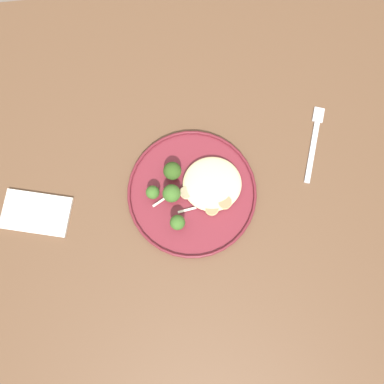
{
  "coord_description": "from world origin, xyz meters",
  "views": [
    {
      "loc": [
        0.02,
        -0.17,
        1.51
      ],
      "look_at": [
        0.04,
        -0.04,
        0.76
      ],
      "focal_mm": 32.43,
      "sensor_mm": 36.0,
      "label": 1
    }
  ],
  "objects_px": {
    "seared_scallop_right_edge": "(212,184)",
    "seared_scallop_half_hidden": "(225,202)",
    "seared_scallop_large_seared": "(206,192)",
    "broccoli_floret_left_leaning": "(177,223)",
    "seared_scallop_tiny_bay": "(212,209)",
    "seared_scallop_on_noodles": "(207,176)",
    "folded_napkin": "(36,213)",
    "seared_scallop_left_edge": "(186,193)",
    "broccoli_floret_tall_stalk": "(153,192)",
    "broccoli_floret_rear_charred": "(172,194)",
    "broccoli_floret_beside_noodles": "(172,171)",
    "dinner_plate": "(192,193)",
    "dinner_fork": "(314,142)"
  },
  "relations": [
    {
      "from": "broccoli_floret_tall_stalk",
      "to": "broccoli_floret_beside_noodles",
      "type": "bearing_deg",
      "value": 42.13
    },
    {
      "from": "seared_scallop_right_edge",
      "to": "dinner_fork",
      "type": "distance_m",
      "value": 0.26
    },
    {
      "from": "seared_scallop_tiny_bay",
      "to": "broccoli_floret_tall_stalk",
      "type": "height_order",
      "value": "broccoli_floret_tall_stalk"
    },
    {
      "from": "seared_scallop_tiny_bay",
      "to": "dinner_plate",
      "type": "bearing_deg",
      "value": 133.43
    },
    {
      "from": "broccoli_floret_rear_charred",
      "to": "broccoli_floret_beside_noodles",
      "type": "bearing_deg",
      "value": 83.51
    },
    {
      "from": "broccoli_floret_left_leaning",
      "to": "broccoli_floret_rear_charred",
      "type": "bearing_deg",
      "value": 94.69
    },
    {
      "from": "broccoli_floret_left_leaning",
      "to": "dinner_fork",
      "type": "distance_m",
      "value": 0.37
    },
    {
      "from": "seared_scallop_large_seared",
      "to": "seared_scallop_on_noodles",
      "type": "bearing_deg",
      "value": 80.15
    },
    {
      "from": "seared_scallop_right_edge",
      "to": "broccoli_floret_beside_noodles",
      "type": "xyz_separation_m",
      "value": [
        -0.08,
        0.03,
        0.02
      ]
    },
    {
      "from": "seared_scallop_half_hidden",
      "to": "broccoli_floret_tall_stalk",
      "type": "bearing_deg",
      "value": 166.76
    },
    {
      "from": "dinner_fork",
      "to": "seared_scallop_left_edge",
      "type": "bearing_deg",
      "value": -163.46
    },
    {
      "from": "seared_scallop_half_hidden",
      "to": "seared_scallop_right_edge",
      "type": "bearing_deg",
      "value": 117.48
    },
    {
      "from": "seared_scallop_right_edge",
      "to": "seared_scallop_half_hidden",
      "type": "height_order",
      "value": "seared_scallop_half_hidden"
    },
    {
      "from": "broccoli_floret_tall_stalk",
      "to": "broccoli_floret_rear_charred",
      "type": "bearing_deg",
      "value": -11.37
    },
    {
      "from": "seared_scallop_left_edge",
      "to": "seared_scallop_large_seared",
      "type": "relative_size",
      "value": 1.26
    },
    {
      "from": "seared_scallop_left_edge",
      "to": "seared_scallop_half_hidden",
      "type": "bearing_deg",
      "value": -20.52
    },
    {
      "from": "seared_scallop_right_edge",
      "to": "broccoli_floret_left_leaning",
      "type": "bearing_deg",
      "value": -136.62
    },
    {
      "from": "seared_scallop_left_edge",
      "to": "dinner_fork",
      "type": "height_order",
      "value": "seared_scallop_left_edge"
    },
    {
      "from": "broccoli_floret_rear_charred",
      "to": "broccoli_floret_beside_noodles",
      "type": "xyz_separation_m",
      "value": [
        0.01,
        0.05,
        -0.0
      ]
    },
    {
      "from": "seared_scallop_half_hidden",
      "to": "broccoli_floret_rear_charred",
      "type": "bearing_deg",
      "value": 166.09
    },
    {
      "from": "broccoli_floret_left_leaning",
      "to": "broccoli_floret_tall_stalk",
      "type": "bearing_deg",
      "value": 122.75
    },
    {
      "from": "dinner_plate",
      "to": "broccoli_floret_left_leaning",
      "type": "bearing_deg",
      "value": -120.62
    },
    {
      "from": "broccoli_floret_rear_charred",
      "to": "broccoli_floret_tall_stalk",
      "type": "distance_m",
      "value": 0.04
    },
    {
      "from": "dinner_plate",
      "to": "seared_scallop_large_seared",
      "type": "height_order",
      "value": "seared_scallop_large_seared"
    },
    {
      "from": "seared_scallop_right_edge",
      "to": "seared_scallop_left_edge",
      "type": "bearing_deg",
      "value": -166.24
    },
    {
      "from": "seared_scallop_right_edge",
      "to": "broccoli_floret_rear_charred",
      "type": "bearing_deg",
      "value": -169.51
    },
    {
      "from": "broccoli_floret_left_leaning",
      "to": "folded_napkin",
      "type": "height_order",
      "value": "broccoli_floret_left_leaning"
    },
    {
      "from": "folded_napkin",
      "to": "seared_scallop_tiny_bay",
      "type": "bearing_deg",
      "value": -5.12
    },
    {
      "from": "dinner_plate",
      "to": "broccoli_floret_tall_stalk",
      "type": "distance_m",
      "value": 0.09
    },
    {
      "from": "seared_scallop_on_noodles",
      "to": "broccoli_floret_rear_charred",
      "type": "xyz_separation_m",
      "value": [
        -0.08,
        -0.03,
        0.02
      ]
    },
    {
      "from": "dinner_fork",
      "to": "broccoli_floret_tall_stalk",
      "type": "bearing_deg",
      "value": -167.31
    },
    {
      "from": "broccoli_floret_left_leaning",
      "to": "folded_napkin",
      "type": "bearing_deg",
      "value": 169.2
    },
    {
      "from": "broccoli_floret_beside_noodles",
      "to": "seared_scallop_left_edge",
      "type": "bearing_deg",
      "value": -61.48
    },
    {
      "from": "seared_scallop_left_edge",
      "to": "seared_scallop_half_hidden",
      "type": "height_order",
      "value": "seared_scallop_half_hidden"
    },
    {
      "from": "seared_scallop_tiny_bay",
      "to": "seared_scallop_half_hidden",
      "type": "height_order",
      "value": "seared_scallop_half_hidden"
    },
    {
      "from": "seared_scallop_left_edge",
      "to": "broccoli_floret_beside_noodles",
      "type": "bearing_deg",
      "value": 118.52
    },
    {
      "from": "seared_scallop_large_seared",
      "to": "folded_napkin",
      "type": "xyz_separation_m",
      "value": [
        -0.38,
        -0.0,
        -0.02
      ]
    },
    {
      "from": "broccoli_floret_rear_charred",
      "to": "broccoli_floret_beside_noodles",
      "type": "relative_size",
      "value": 1.1
    },
    {
      "from": "seared_scallop_tiny_bay",
      "to": "broccoli_floret_tall_stalk",
      "type": "xyz_separation_m",
      "value": [
        -0.12,
        0.05,
        0.02
      ]
    },
    {
      "from": "seared_scallop_tiny_bay",
      "to": "seared_scallop_half_hidden",
      "type": "xyz_separation_m",
      "value": [
        0.03,
        0.01,
        0.0
      ]
    },
    {
      "from": "seared_scallop_large_seared",
      "to": "seared_scallop_tiny_bay",
      "type": "bearing_deg",
      "value": -76.58
    },
    {
      "from": "dinner_plate",
      "to": "seared_scallop_half_hidden",
      "type": "distance_m",
      "value": 0.08
    },
    {
      "from": "seared_scallop_on_noodles",
      "to": "seared_scallop_tiny_bay",
      "type": "bearing_deg",
      "value": -87.56
    },
    {
      "from": "broccoli_floret_left_leaning",
      "to": "folded_napkin",
      "type": "relative_size",
      "value": 0.35
    },
    {
      "from": "seared_scallop_large_seared",
      "to": "broccoli_floret_left_leaning",
      "type": "height_order",
      "value": "broccoli_floret_left_leaning"
    },
    {
      "from": "seared_scallop_left_edge",
      "to": "broccoli_floret_tall_stalk",
      "type": "xyz_separation_m",
      "value": [
        -0.07,
        0.01,
        0.02
      ]
    },
    {
      "from": "dinner_plate",
      "to": "folded_napkin",
      "type": "xyz_separation_m",
      "value": [
        -0.35,
        -0.01,
        -0.0
      ]
    },
    {
      "from": "seared_scallop_half_hidden",
      "to": "broccoli_floret_left_leaning",
      "type": "distance_m",
      "value": 0.12
    },
    {
      "from": "seared_scallop_on_noodles",
      "to": "seared_scallop_right_edge",
      "type": "relative_size",
      "value": 0.87
    },
    {
      "from": "seared_scallop_on_noodles",
      "to": "broccoli_floret_left_leaning",
      "type": "relative_size",
      "value": 0.49
    }
  ]
}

